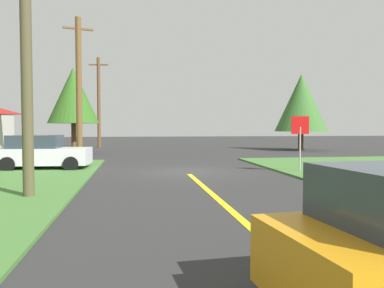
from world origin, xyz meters
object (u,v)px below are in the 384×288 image
stop_sign (300,133)px  utility_pole_near (26,56)px  oak_tree_left (301,103)px  parked_car_near_building (43,153)px  utility_pole_mid (79,87)px  pine_tree_center (73,96)px  utility_pole_far (99,102)px

stop_sign → utility_pole_near: utility_pole_near is taller
utility_pole_near → oak_tree_left: size_ratio=1.21×
parked_car_near_building → oak_tree_left: (18.12, 12.36, 3.19)m
stop_sign → parked_car_near_building: (-11.41, 2.77, -0.94)m
utility_pole_near → utility_pole_mid: bearing=91.7°
oak_tree_left → pine_tree_center: oak_tree_left is taller
utility_pole_mid → pine_tree_center: 4.76m
utility_pole_far → pine_tree_center: utility_pole_far is taller
pine_tree_center → utility_pole_far: bearing=83.2°
utility_pole_near → oak_tree_left: (16.83, 19.97, 0.02)m
parked_car_near_building → utility_pole_far: bearing=91.2°
stop_sign → utility_pole_near: (-10.12, -4.84, 2.24)m
utility_pole_far → oak_tree_left: 18.60m
utility_pole_mid → oak_tree_left: (17.23, 6.46, -0.42)m
stop_sign → utility_pole_near: 11.44m
stop_sign → oak_tree_left: bearing=-108.9°
utility_pole_far → stop_sign: bearing=-64.7°
pine_tree_center → utility_pole_near: bearing=-85.5°
utility_pole_near → utility_pole_mid: 13.52m
stop_sign → utility_pole_mid: (-10.52, 8.67, 2.67)m
parked_car_near_building → utility_pole_mid: size_ratio=0.48×
utility_pole_mid → oak_tree_left: utility_pole_mid is taller
utility_pole_mid → utility_pole_far: (0.02, 13.51, -0.04)m
utility_pole_far → parked_car_near_building: bearing=-92.7°
utility_pole_near → utility_pole_mid: size_ratio=0.89×
utility_pole_far → pine_tree_center: 8.93m
utility_pole_near → stop_sign: bearing=25.6°
utility_pole_near → utility_pole_far: utility_pole_far is taller
utility_pole_mid → utility_pole_far: utility_pole_mid is taller
pine_tree_center → stop_sign: bearing=-49.1°
pine_tree_center → parked_car_near_building: bearing=-89.3°
utility_pole_near → pine_tree_center: bearing=94.5°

